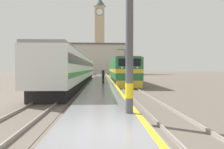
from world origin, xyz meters
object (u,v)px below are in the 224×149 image
at_px(passenger_train, 78,69).
at_px(person_on_platform, 103,75).
at_px(clock_tower, 100,34).
at_px(catenary_mast, 131,18).
at_px(locomotive_train, 122,71).

relative_size(passenger_train, person_on_platform, 20.90).
bearing_deg(passenger_train, clock_tower, 87.28).
height_order(passenger_train, catenary_mast, catenary_mast).
height_order(passenger_train, clock_tower, clock_tower).
distance_m(locomotive_train, person_on_platform, 5.76).
xyz_separation_m(locomotive_train, person_on_platform, (-2.69, -5.07, -0.47)).
distance_m(locomotive_train, catenary_mast, 22.80).
height_order(locomotive_train, person_on_platform, locomotive_train).
distance_m(locomotive_train, clock_tower, 55.98).
xyz_separation_m(catenary_mast, clock_tower, (-1.96, 76.77, 11.33)).
xyz_separation_m(locomotive_train, passenger_train, (-6.27, -0.34, 0.26)).
bearing_deg(catenary_mast, clock_tower, 91.46).
height_order(person_on_platform, clock_tower, clock_tower).
bearing_deg(passenger_train, catenary_mast, -78.45).
distance_m(passenger_train, person_on_platform, 5.98).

